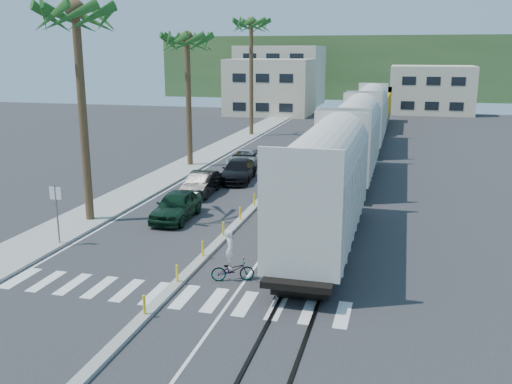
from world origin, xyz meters
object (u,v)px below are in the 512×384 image
Objects in this scene: street_sign at (56,206)px; car_second at (201,184)px; car_lead at (176,205)px; cyclist at (232,265)px.

street_sign is 0.66× the size of car_second.
street_sign reaches higher than car_lead.
cyclist is at bearing -12.13° from street_sign.
car_lead is at bearing -86.64° from car_second.
car_lead is 5.65m from car_second.
street_sign is 0.64× the size of car_lead.
street_sign is at bearing -108.26° from car_second.
car_second is 14.56m from cyclist.
car_second is (-0.58, 5.63, -0.05)m from car_lead.
cyclist is at bearing -67.63° from car_second.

